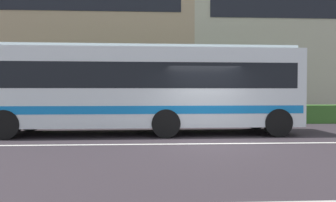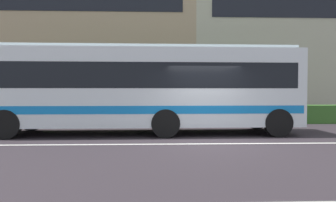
% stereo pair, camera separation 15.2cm
% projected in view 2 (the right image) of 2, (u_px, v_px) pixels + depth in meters
% --- Properties ---
extents(ground_plane, '(160.00, 160.00, 0.00)m').
position_uv_depth(ground_plane, '(211.00, 144.00, 9.49)').
color(ground_plane, '#322B30').
extents(lane_centre_line, '(60.00, 0.16, 0.01)m').
position_uv_depth(lane_centre_line, '(211.00, 144.00, 9.49)').
color(lane_centre_line, silver).
rests_on(lane_centre_line, ground_plane).
extents(hedge_row_far, '(20.39, 1.10, 0.92)m').
position_uv_depth(hedge_row_far, '(159.00, 114.00, 15.63)').
color(hedge_row_far, '#396B29').
rests_on(hedge_row_far, ground_plane).
extents(apartment_block_left, '(21.35, 9.62, 13.68)m').
position_uv_depth(apartment_block_left, '(49.00, 23.00, 23.60)').
color(apartment_block_left, tan).
rests_on(apartment_block_left, ground_plane).
extents(transit_bus, '(11.46, 2.75, 3.28)m').
position_uv_depth(transit_bus, '(146.00, 87.00, 11.79)').
color(transit_bus, silver).
rests_on(transit_bus, ground_plane).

